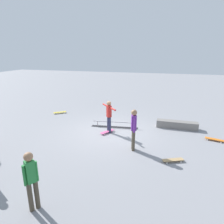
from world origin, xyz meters
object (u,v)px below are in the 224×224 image
at_px(bystander_green_shirt, 31,178).
at_px(skateboard_main, 107,132).
at_px(skater_main, 109,115).
at_px(loose_skateboard_yellow, 60,112).
at_px(bystander_purple_shirt, 134,128).
at_px(grind_rail, 115,125).
at_px(skate_ledge, 177,125).
at_px(loose_skateboard_natural, 173,160).
at_px(loose_skateboard_orange, 215,139).

bearing_deg(bystander_green_shirt, skateboard_main, 30.25).
distance_m(skater_main, loose_skateboard_yellow, 4.69).
bearing_deg(bystander_purple_shirt, grind_rail, -163.41).
height_order(skate_ledge, skateboard_main, skate_ledge).
bearing_deg(skate_ledge, loose_skateboard_natural, 86.33).
height_order(skateboard_main, bystander_purple_shirt, bystander_purple_shirt).
xyz_separation_m(skate_ledge, loose_skateboard_yellow, (7.34, -0.67, -0.12)).
xyz_separation_m(grind_rail, loose_skateboard_orange, (-4.84, 0.42, -0.06)).
xyz_separation_m(skate_ledge, skateboard_main, (3.36, 1.64, -0.12)).
relative_size(grind_rail, bystander_purple_shirt, 1.45).
bearing_deg(loose_skateboard_yellow, bystander_purple_shirt, -70.40).
bearing_deg(loose_skateboard_orange, bystander_purple_shirt, -137.07).
relative_size(bystander_green_shirt, loose_skateboard_natural, 2.00).
height_order(skater_main, skateboard_main, skater_main).
xyz_separation_m(grind_rail, loose_skateboard_yellow, (4.12, -1.45, -0.06)).
distance_m(grind_rail, skate_ledge, 3.31).
relative_size(skateboard_main, loose_skateboard_natural, 0.96).
bearing_deg(loose_skateboard_yellow, grind_rail, -55.83).
distance_m(grind_rail, bystander_green_shirt, 6.25).
bearing_deg(grind_rail, skateboard_main, 74.40).
relative_size(grind_rail, loose_skateboard_natural, 3.09).
distance_m(skater_main, bystander_purple_shirt, 2.11).
relative_size(grind_rail, skateboard_main, 3.21).
relative_size(skater_main, bystander_purple_shirt, 0.94).
relative_size(skate_ledge, loose_skateboard_natural, 2.59).
relative_size(skateboard_main, loose_skateboard_yellow, 1.03).
xyz_separation_m(skater_main, skateboard_main, (0.06, 0.10, -0.87)).
bearing_deg(bystander_purple_shirt, skate_ledge, 133.96).
distance_m(skateboard_main, loose_skateboard_natural, 3.68).
bearing_deg(bystander_green_shirt, loose_skateboard_natural, -11.96).
relative_size(bystander_green_shirt, loose_skateboard_orange, 1.97).
bearing_deg(grind_rail, loose_skateboard_orange, 168.45).
bearing_deg(skater_main, grind_rail, 130.51).
relative_size(bystander_purple_shirt, loose_skateboard_yellow, 2.27).
bearing_deg(skate_ledge, loose_skateboard_orange, 143.52).
relative_size(skater_main, loose_skateboard_orange, 1.96).
xyz_separation_m(grind_rail, bystander_purple_shirt, (-1.40, 2.27, 0.84)).
height_order(skateboard_main, loose_skateboard_natural, same).
bearing_deg(skate_ledge, loose_skateboard_yellow, -5.23).
height_order(loose_skateboard_yellow, loose_skateboard_natural, same).
height_order(skate_ledge, skater_main, skater_main).
relative_size(skater_main, loose_skateboard_yellow, 2.12).
xyz_separation_m(bystander_purple_shirt, loose_skateboard_orange, (-3.43, -1.84, -0.90)).
height_order(skater_main, loose_skateboard_yellow, skater_main).
bearing_deg(skater_main, skate_ledge, 71.34).
relative_size(skateboard_main, bystander_purple_shirt, 0.45).
bearing_deg(bystander_green_shirt, bystander_purple_shirt, 8.27).
relative_size(grind_rail, bystander_green_shirt, 1.55).
bearing_deg(skateboard_main, loose_skateboard_natural, 90.75).
xyz_separation_m(skater_main, loose_skateboard_natural, (-3.07, 2.04, -0.87)).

